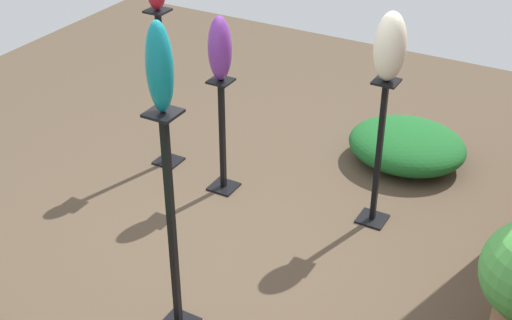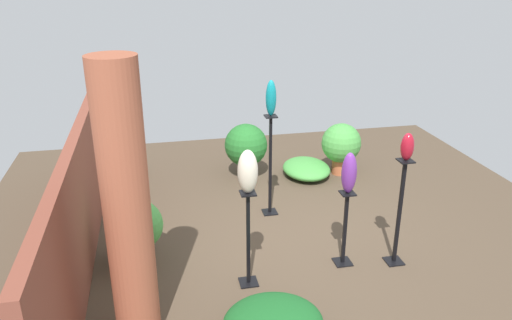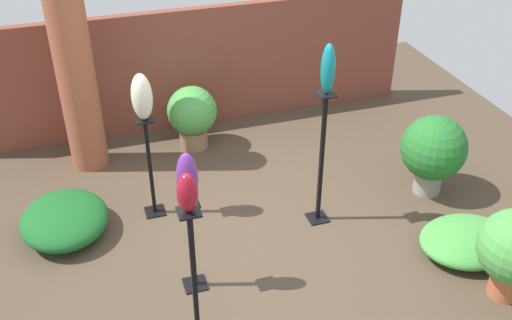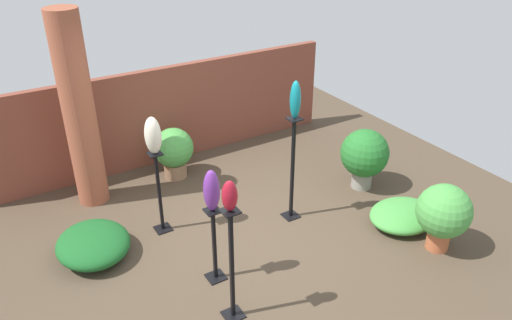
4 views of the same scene
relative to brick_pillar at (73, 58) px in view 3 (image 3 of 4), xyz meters
name	(u,v)px [view 3 (image 3 of 4)]	position (x,y,z in m)	size (l,w,h in m)	color
ground_plane	(250,234)	(1.38, -1.79, -1.31)	(8.00, 8.00, 0.00)	#4C3D2D
brick_wall_back	(193,68)	(1.38, 0.59, -0.56)	(5.60, 0.12, 1.51)	brown
brick_pillar	(73,58)	(0.00, 0.00, 0.00)	(0.41, 0.41, 2.62)	#9E5138
pedestal_violet	(193,250)	(0.71, -2.31, -0.90)	(0.20, 0.20, 0.91)	black
pedestal_teal	(321,165)	(2.11, -1.77, -0.66)	(0.20, 0.20, 1.41)	black
pedestal_ruby	(194,285)	(0.60, -2.91, -0.72)	(0.20, 0.20, 1.29)	black
pedestal_ivory	(151,172)	(0.55, -1.16, -0.81)	(0.20, 0.20, 1.10)	black
art_vase_violet	(187,179)	(0.71, -2.31, -0.17)	(0.17, 0.17, 0.47)	#6B2D8C
art_vase_teal	(328,69)	(2.11, -1.77, 0.34)	(0.13, 0.14, 0.47)	#0F727A
art_vase_ruby	(187,193)	(0.60, -2.91, 0.13)	(0.15, 0.14, 0.31)	maroon
art_vase_ivory	(142,97)	(0.55, -1.16, 0.02)	(0.19, 0.21, 0.46)	beige
potted_plant_mid_right	(192,114)	(1.23, 0.00, -0.87)	(0.59, 0.59, 0.77)	#936B4C
potted_plant_back_center	(433,150)	(3.41, -1.69, -0.79)	(0.69, 0.69, 0.89)	gray
foliage_bed_east	(64,219)	(-0.33, -1.22, -1.15)	(0.84, 0.95, 0.32)	#195923
foliage_bed_west	(467,241)	(3.24, -2.66, -1.18)	(0.92, 0.76, 0.25)	#479942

